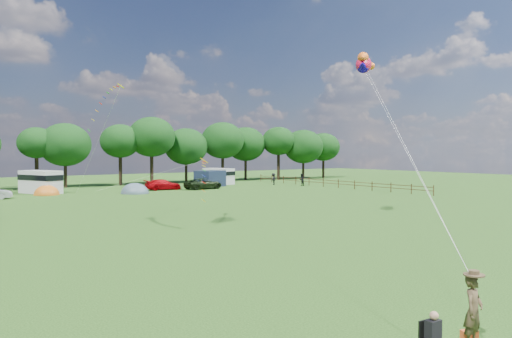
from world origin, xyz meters
TOP-DOWN VIEW (x-y plane):
  - ground_plane at (0.00, 0.00)m, footprint 180.00×180.00m
  - tree_line at (5.30, 54.99)m, footprint 102.98×10.98m
  - fence at (32.00, 34.50)m, footprint 0.12×33.12m
  - car_c at (10.85, 43.76)m, footprint 4.74×2.28m
  - car_d at (15.89, 42.06)m, footprint 5.43×2.75m
  - campervan_c at (-3.36, 47.44)m, footprint 4.26×6.07m
  - campervan_d at (22.71, 49.34)m, footprint 3.34×5.36m
  - tent_orange at (-3.26, 44.84)m, footprint 2.89×3.17m
  - tent_greyblue at (5.79, 40.82)m, footprint 3.35×3.66m
  - awning_navy at (18.98, 45.57)m, footprint 4.35×3.89m
  - kite_flyer at (-5.19, -8.82)m, footprint 0.74×0.55m
  - camp_chair at (-6.92, -8.80)m, footprint 0.54×0.53m
  - kite_bag at (-4.94, -8.57)m, footprint 0.46×0.36m
  - fish_kite at (10.59, 9.26)m, footprint 3.30×2.94m
  - streamer_kite_b at (-5.09, 18.59)m, footprint 4.15×4.68m
  - streamer_kite_c at (0.55, 15.13)m, footprint 3.11×5.04m
  - walker_a at (30.52, 38.97)m, footprint 0.94×0.65m
  - walker_b at (28.52, 43.07)m, footprint 1.27×1.00m

SIDE VIEW (x-z plane):
  - ground_plane at x=0.00m, z-range 0.00..0.00m
  - tent_greyblue at x=5.79m, z-range -1.22..1.27m
  - tent_orange at x=-3.26m, z-range -1.11..1.15m
  - kite_bag at x=-4.94m, z-range 0.00..0.29m
  - car_c at x=10.85m, z-range 0.00..1.38m
  - fence at x=32.00m, z-range 0.10..1.30m
  - car_d at x=15.89m, z-range 0.00..1.44m
  - camp_chair at x=-6.92m, z-range 0.12..1.37m
  - walker_b at x=28.52m, z-range 0.00..1.79m
  - walker_a at x=30.52m, z-range 0.00..1.79m
  - kite_flyer at x=-5.19m, z-range 0.00..1.84m
  - awning_navy at x=18.98m, z-range 0.00..2.28m
  - campervan_d at x=22.71m, z-range 0.09..2.53m
  - campervan_c at x=-3.36m, z-range 0.10..2.84m
  - streamer_kite_c at x=0.55m, z-range 2.20..5.02m
  - tree_line at x=5.30m, z-range 1.21..11.48m
  - streamer_kite_b at x=-5.09m, z-range 6.93..10.72m
  - fish_kite at x=10.59m, z-range 10.48..12.36m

